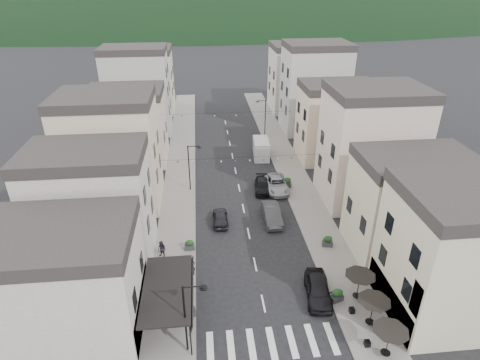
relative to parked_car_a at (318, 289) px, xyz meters
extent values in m
cube|color=slate|center=(-12.10, 25.74, -0.77)|extent=(4.00, 76.00, 0.12)
cube|color=slate|center=(2.90, 25.74, -0.77)|extent=(4.00, 76.00, 0.12)
ellipsoid|color=black|center=(-4.60, 293.74, -0.83)|extent=(640.00, 360.00, 70.00)
cube|color=#AEAA9F|center=(-20.10, -1.26, 3.17)|extent=(12.00, 8.00, 8.00)
cube|color=beige|center=(9.90, -2.26, 4.17)|extent=(10.00, 8.00, 10.00)
cube|color=black|center=(-12.10, -1.26, 2.37)|extent=(3.60, 7.50, 0.15)
cube|color=black|center=(-10.30, -1.26, 1.87)|extent=(0.34, 7.50, 0.99)
cylinder|color=black|center=(-10.40, -4.76, 0.77)|extent=(0.10, 0.10, 3.20)
cylinder|color=black|center=(-10.40, 2.24, 0.77)|extent=(0.10, 0.10, 3.20)
cube|color=#AEAA9F|center=(-19.10, 7.74, 4.17)|extent=(10.00, 7.00, 10.00)
cube|color=#262323|center=(-19.10, 7.74, 9.67)|extent=(10.20, 7.14, 1.00)
cube|color=beige|center=(-19.10, 17.74, 5.17)|extent=(10.00, 8.00, 12.00)
cube|color=#262323|center=(-19.10, 17.74, 11.67)|extent=(10.20, 8.16, 1.00)
cube|color=#C4AA9F|center=(-19.10, 29.74, 3.92)|extent=(10.00, 8.00, 9.50)
cube|color=#262323|center=(-19.10, 29.74, 9.17)|extent=(10.20, 8.16, 1.00)
cube|color=#9E9E9A|center=(-19.10, 41.74, 5.67)|extent=(10.00, 7.00, 13.00)
cube|color=#262323|center=(-19.10, 41.74, 12.67)|extent=(10.20, 7.14, 1.00)
cube|color=beige|center=(-19.10, 53.74, 4.67)|extent=(10.00, 9.00, 11.00)
cube|color=#262323|center=(-19.10, 53.74, 10.67)|extent=(10.20, 9.18, 1.00)
cube|color=beige|center=(9.90, 5.74, 3.67)|extent=(10.00, 7.00, 9.00)
cube|color=#262323|center=(9.90, 5.74, 8.67)|extent=(10.20, 7.14, 1.00)
cube|color=#C4AA9F|center=(9.90, 15.74, 5.42)|extent=(10.00, 8.00, 12.50)
cube|color=#262323|center=(9.90, 15.74, 12.17)|extent=(10.20, 8.16, 1.00)
cube|color=beige|center=(9.90, 27.74, 4.17)|extent=(10.00, 7.00, 10.00)
cube|color=#262323|center=(9.90, 27.74, 9.67)|extent=(10.20, 7.14, 1.00)
cube|color=#9E9E9A|center=(9.90, 39.74, 5.92)|extent=(10.00, 8.00, 13.50)
cube|color=#262323|center=(9.90, 39.74, 13.17)|extent=(10.20, 8.16, 1.00)
cube|color=#AEAA9F|center=(9.90, 51.74, 4.92)|extent=(10.00, 9.00, 11.50)
cube|color=#262323|center=(9.90, 51.74, 11.17)|extent=(10.20, 9.18, 1.00)
cylinder|color=black|center=(3.10, -6.26, 0.44)|extent=(0.06, 0.06, 2.30)
cone|color=black|center=(3.10, -6.26, 1.54)|extent=(2.50, 2.50, 0.55)
cylinder|color=black|center=(3.10, -6.26, -0.34)|extent=(0.70, 0.70, 0.04)
cylinder|color=black|center=(3.10, -3.46, 0.44)|extent=(0.06, 0.06, 2.30)
cone|color=black|center=(3.10, -3.46, 1.54)|extent=(2.50, 2.50, 0.55)
cylinder|color=black|center=(3.10, -3.46, -0.34)|extent=(0.70, 0.70, 0.04)
cylinder|color=black|center=(3.10, -0.66, 0.44)|extent=(0.06, 0.06, 2.30)
cone|color=black|center=(3.10, -0.66, 1.54)|extent=(2.50, 2.50, 0.55)
cylinder|color=black|center=(3.10, -0.66, -0.34)|extent=(0.70, 0.70, 0.04)
cylinder|color=black|center=(-10.70, -4.26, 2.17)|extent=(0.14, 0.14, 6.00)
cylinder|color=black|center=(-10.00, -4.26, 5.07)|extent=(1.40, 0.10, 0.10)
cylinder|color=black|center=(-9.35, -4.26, 4.92)|extent=(0.56, 0.56, 0.08)
cylinder|color=black|center=(-10.70, 19.74, 2.17)|extent=(0.14, 0.14, 6.00)
cylinder|color=black|center=(-10.00, 19.74, 5.07)|extent=(1.40, 0.10, 0.10)
cylinder|color=black|center=(-9.35, 19.74, 4.92)|extent=(0.56, 0.56, 0.08)
cylinder|color=black|center=(1.50, 37.74, 2.17)|extent=(0.14, 0.14, 6.00)
cylinder|color=black|center=(0.80, 37.74, 5.07)|extent=(1.40, 0.10, 0.10)
cylinder|color=black|center=(0.15, 37.74, 4.92)|extent=(0.56, 0.56, 0.08)
cylinder|color=gray|center=(-10.30, -0.26, -0.41)|extent=(0.26, 0.26, 0.60)
cylinder|color=gray|center=(-10.30, 2.74, -0.41)|extent=(0.26, 0.26, 0.60)
cylinder|color=gray|center=(1.10, 1.74, -0.41)|extent=(0.26, 0.26, 0.60)
cylinder|color=black|center=(-4.60, 15.74, 5.17)|extent=(19.00, 0.02, 0.02)
cone|color=beige|center=(-13.31, 15.74, 4.98)|extent=(0.28, 0.28, 0.24)
cone|color=navy|center=(-11.72, 15.74, 4.89)|extent=(0.28, 0.28, 0.24)
cone|color=beige|center=(-10.14, 15.74, 4.81)|extent=(0.28, 0.28, 0.24)
cone|color=navy|center=(-8.56, 15.74, 4.75)|extent=(0.28, 0.28, 0.24)
cone|color=beige|center=(-6.97, 15.74, 4.70)|extent=(0.28, 0.28, 0.24)
cone|color=navy|center=(-5.39, 15.74, 4.68)|extent=(0.28, 0.28, 0.24)
cone|color=beige|center=(-3.81, 15.74, 4.68)|extent=(0.28, 0.28, 0.24)
cone|color=navy|center=(-2.22, 15.74, 4.70)|extent=(0.28, 0.28, 0.24)
cone|color=beige|center=(-0.64, 15.74, 4.75)|extent=(0.28, 0.28, 0.24)
cone|color=navy|center=(0.94, 15.74, 4.81)|extent=(0.28, 0.28, 0.24)
cone|color=beige|center=(2.53, 15.74, 4.89)|extent=(0.28, 0.28, 0.24)
cone|color=navy|center=(4.11, 15.74, 4.98)|extent=(0.28, 0.28, 0.24)
cylinder|color=black|center=(-4.60, 31.74, 5.17)|extent=(19.00, 0.02, 0.02)
cone|color=beige|center=(-13.31, 31.74, 4.98)|extent=(0.28, 0.28, 0.24)
cone|color=navy|center=(-11.72, 31.74, 4.89)|extent=(0.28, 0.28, 0.24)
cone|color=beige|center=(-10.14, 31.74, 4.81)|extent=(0.28, 0.28, 0.24)
cone|color=navy|center=(-8.56, 31.74, 4.75)|extent=(0.28, 0.28, 0.24)
cone|color=beige|center=(-6.97, 31.74, 4.70)|extent=(0.28, 0.28, 0.24)
cone|color=navy|center=(-5.39, 31.74, 4.68)|extent=(0.28, 0.28, 0.24)
cone|color=beige|center=(-3.81, 31.74, 4.68)|extent=(0.28, 0.28, 0.24)
cone|color=navy|center=(-2.22, 31.74, 4.70)|extent=(0.28, 0.28, 0.24)
cone|color=beige|center=(-0.64, 31.74, 4.75)|extent=(0.28, 0.28, 0.24)
cone|color=navy|center=(0.94, 31.74, 4.81)|extent=(0.28, 0.28, 0.24)
cone|color=beige|center=(2.53, 31.74, 4.89)|extent=(0.28, 0.28, 0.24)
cone|color=navy|center=(4.11, 31.74, 4.98)|extent=(0.28, 0.28, 0.24)
imported|color=black|center=(0.00, 0.00, 0.00)|extent=(2.62, 5.12, 1.67)
imported|color=#333436|center=(-1.80, 11.89, -0.01)|extent=(1.78, 4.99, 1.64)
imported|color=#989CA1|center=(0.00, 18.81, -0.06)|extent=(2.58, 5.59, 1.55)
imported|color=black|center=(-1.80, 18.78, -0.17)|extent=(2.35, 4.73, 1.32)
imported|color=black|center=(-7.40, 12.03, -0.15)|extent=(1.64, 4.01, 1.36)
cube|color=#BABABC|center=(-0.40, 29.37, 0.30)|extent=(2.61, 5.62, 2.28)
cube|color=#BABABC|center=(-0.46, 28.69, 1.50)|extent=(2.40, 3.80, 0.57)
cylinder|color=black|center=(-1.48, 27.40, -0.44)|extent=(0.35, 0.82, 0.80)
cylinder|color=black|center=(0.34, 27.25, -0.44)|extent=(0.35, 0.82, 0.80)
cylinder|color=black|center=(-1.14, 31.48, -0.44)|extent=(0.35, 0.82, 0.80)
cylinder|color=black|center=(0.68, 31.33, -0.44)|extent=(0.35, 0.82, 0.80)
imported|color=black|center=(-10.40, 3.84, 0.17)|extent=(0.69, 0.49, 1.77)
imported|color=#25212C|center=(-13.21, 6.50, 0.18)|extent=(1.09, 1.02, 1.79)
cube|color=#2C2B2E|center=(-10.60, -1.04, -0.46)|extent=(1.06, 0.66, 0.50)
ellipsoid|color=black|center=(-10.60, -1.04, 0.09)|extent=(0.88, 0.56, 0.64)
cube|color=#323235|center=(-10.65, 7.47, -0.48)|extent=(0.96, 0.54, 0.48)
ellipsoid|color=black|center=(-10.65, 7.47, 0.05)|extent=(0.84, 0.53, 0.61)
cube|color=#2C2C2E|center=(1.40, -0.66, -0.45)|extent=(1.19, 0.90, 0.53)
ellipsoid|color=black|center=(1.40, -0.66, 0.13)|extent=(0.93, 0.59, 0.68)
cube|color=#303032|center=(2.85, 6.68, -0.46)|extent=(1.11, 0.75, 0.51)
ellipsoid|color=black|center=(2.85, 6.68, 0.10)|extent=(0.89, 0.57, 0.65)
cube|color=#2E2E31|center=(1.40, 19.25, -0.43)|extent=(1.25, 0.85, 0.57)
ellipsoid|color=black|center=(1.40, 19.25, 0.20)|extent=(1.00, 0.64, 0.73)
camera|label=1|loc=(-8.99, -24.47, 23.25)|focal=30.00mm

